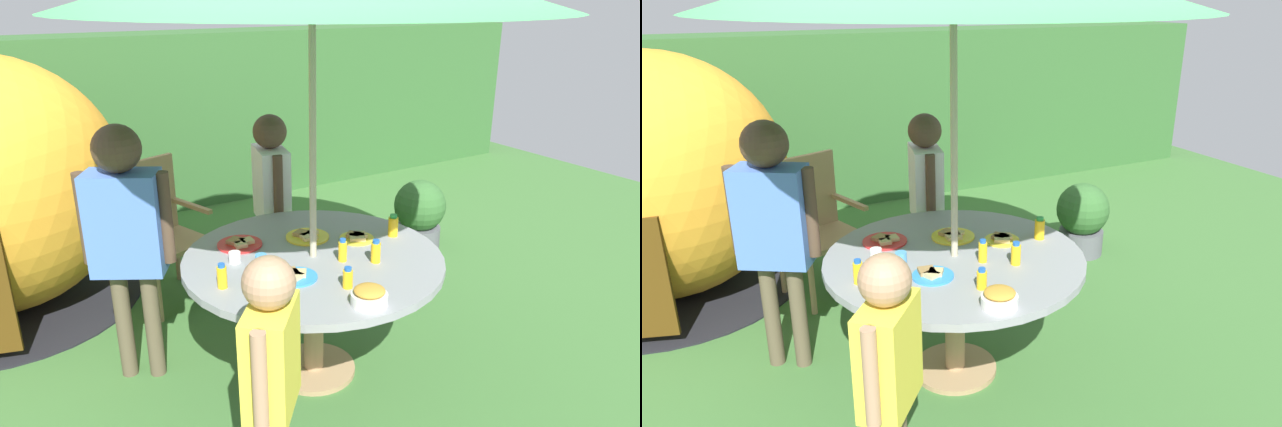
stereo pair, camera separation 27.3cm
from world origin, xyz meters
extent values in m
cube|color=#3D6B33|center=(0.00, 0.00, -0.01)|extent=(10.00, 10.00, 0.02)
cube|color=#33602D|center=(0.00, 3.27, 0.84)|extent=(9.00, 0.70, 1.68)
cylinder|color=tan|center=(0.00, 0.00, 0.01)|extent=(0.47, 0.47, 0.03)
cylinder|color=tan|center=(0.00, 0.00, 0.34)|extent=(0.11, 0.11, 0.68)
cylinder|color=gray|center=(0.00, 0.00, 0.70)|extent=(1.38, 1.38, 0.04)
cylinder|color=#B7AD8C|center=(0.00, 0.00, 1.14)|extent=(0.04, 0.04, 2.28)
cylinder|color=tan|center=(-0.58, 0.98, 0.20)|extent=(0.04, 0.04, 0.40)
cylinder|color=tan|center=(-0.15, 1.13, 0.20)|extent=(0.04, 0.04, 0.40)
cylinder|color=tan|center=(-0.71, 1.36, 0.20)|extent=(0.04, 0.04, 0.40)
cylinder|color=tan|center=(-0.28, 1.51, 0.20)|extent=(0.04, 0.04, 0.40)
cube|color=tan|center=(-0.43, 1.25, 0.42)|extent=(0.61, 0.58, 0.04)
cube|color=tan|center=(-0.50, 1.43, 0.71)|extent=(0.48, 0.20, 0.54)
cube|color=tan|center=(-0.65, 1.17, 0.64)|extent=(0.18, 0.42, 0.03)
cube|color=tan|center=(-0.21, 1.32, 0.64)|extent=(0.18, 0.42, 0.03)
ellipsoid|color=orange|center=(-1.40, 1.80, 0.85)|extent=(2.14, 2.09, 1.70)
cylinder|color=black|center=(-1.40, 1.80, 0.01)|extent=(2.20, 2.20, 0.01)
cylinder|color=#595960|center=(1.63, 1.01, 0.10)|extent=(0.36, 0.36, 0.20)
sphere|color=#33602D|center=(1.63, 1.01, 0.38)|extent=(0.43, 0.43, 0.43)
cylinder|color=navy|center=(0.23, 0.97, 0.29)|extent=(0.08, 0.08, 0.59)
cylinder|color=navy|center=(0.20, 0.83, 0.29)|extent=(0.08, 0.08, 0.59)
cube|color=white|center=(0.21, 0.90, 0.83)|extent=(0.26, 0.37, 0.50)
cylinder|color=#4C3828|center=(0.26, 1.08, 0.86)|extent=(0.06, 0.06, 0.45)
cylinder|color=#4C3828|center=(0.17, 0.72, 0.86)|extent=(0.06, 0.06, 0.45)
sphere|color=#4C3828|center=(0.21, 0.90, 1.19)|extent=(0.22, 0.22, 0.22)
cylinder|color=brown|center=(-0.90, 0.52, 0.32)|extent=(0.09, 0.09, 0.65)
cylinder|color=brown|center=(-0.77, 0.44, 0.32)|extent=(0.09, 0.09, 0.65)
cube|color=#4C72C6|center=(-0.83, 0.48, 0.92)|extent=(0.43, 0.36, 0.55)
cylinder|color=#4C3828|center=(-1.01, 0.59, 0.95)|extent=(0.07, 0.07, 0.49)
cylinder|color=#4C3828|center=(-0.66, 0.38, 0.95)|extent=(0.07, 0.07, 0.49)
sphere|color=#4C3828|center=(-0.83, 0.48, 1.31)|extent=(0.24, 0.24, 0.24)
cube|color=yellow|center=(-0.63, -0.74, 0.75)|extent=(0.32, 0.34, 0.44)
cylinder|color=tan|center=(-0.74, -0.88, 0.77)|extent=(0.06, 0.06, 0.40)
cylinder|color=tan|center=(-0.52, -0.61, 0.77)|extent=(0.06, 0.06, 0.40)
sphere|color=tan|center=(-0.63, -0.74, 1.07)|extent=(0.20, 0.20, 0.20)
cylinder|color=white|center=(-0.05, -0.57, 0.75)|extent=(0.17, 0.17, 0.05)
ellipsoid|color=gold|center=(-0.05, -0.57, 0.79)|extent=(0.14, 0.14, 0.04)
cylinder|color=#338CD8|center=(-0.20, -0.18, 0.73)|extent=(0.21, 0.21, 0.01)
cube|color=tan|center=(-0.18, -0.18, 0.74)|extent=(0.09, 0.09, 0.02)
cube|color=#9E7547|center=(-0.22, -0.14, 0.74)|extent=(0.09, 0.09, 0.02)
cube|color=tan|center=(-0.22, -0.19, 0.74)|extent=(0.08, 0.08, 0.02)
cylinder|color=yellow|center=(0.32, 0.06, 0.73)|extent=(0.20, 0.20, 0.01)
cube|color=tan|center=(0.35, 0.06, 0.74)|extent=(0.09, 0.09, 0.02)
cube|color=#9E7547|center=(0.31, 0.08, 0.74)|extent=(0.10, 0.10, 0.02)
cube|color=tan|center=(0.31, 0.04, 0.74)|extent=(0.12, 0.12, 0.02)
cylinder|color=red|center=(-0.28, 0.33, 0.73)|extent=(0.25, 0.25, 0.01)
cube|color=tan|center=(-0.24, 0.32, 0.74)|extent=(0.07, 0.07, 0.02)
cube|color=#9E7547|center=(-0.29, 0.35, 0.74)|extent=(0.11, 0.11, 0.02)
cube|color=tan|center=(-0.29, 0.29, 0.74)|extent=(0.07, 0.07, 0.02)
cylinder|color=yellow|center=(0.10, 0.23, 0.73)|extent=(0.25, 0.25, 0.01)
cube|color=tan|center=(0.12, 0.22, 0.74)|extent=(0.09, 0.09, 0.02)
cube|color=#9E7547|center=(0.08, 0.25, 0.74)|extent=(0.11, 0.11, 0.02)
cube|color=tan|center=(0.08, 0.19, 0.74)|extent=(0.09, 0.09, 0.02)
cylinder|color=yellow|center=(0.10, -0.13, 0.78)|extent=(0.05, 0.05, 0.11)
cylinder|color=blue|center=(0.10, -0.13, 0.84)|extent=(0.03, 0.03, 0.02)
cylinder|color=yellow|center=(-0.04, -0.39, 0.77)|extent=(0.05, 0.05, 0.09)
cylinder|color=blue|center=(-0.04, -0.39, 0.82)|extent=(0.03, 0.03, 0.02)
cylinder|color=yellow|center=(0.53, -0.01, 0.78)|extent=(0.06, 0.06, 0.11)
cylinder|color=green|center=(0.53, -0.01, 0.84)|extent=(0.04, 0.04, 0.02)
cylinder|color=yellow|center=(0.24, -0.23, 0.78)|extent=(0.05, 0.05, 0.11)
cylinder|color=blue|center=(0.24, -0.23, 0.84)|extent=(0.04, 0.04, 0.02)
cylinder|color=yellow|center=(-0.55, -0.08, 0.78)|extent=(0.05, 0.05, 0.11)
cylinder|color=blue|center=(-0.55, -0.08, 0.84)|extent=(0.03, 0.03, 0.02)
cylinder|color=#4C99D8|center=(-0.29, 0.04, 0.75)|extent=(0.06, 0.06, 0.06)
cylinder|color=white|center=(-0.39, 0.14, 0.75)|extent=(0.06, 0.06, 0.06)
camera|label=1|loc=(-1.44, -2.42, 2.03)|focal=32.79mm
camera|label=2|loc=(-1.20, -2.55, 2.03)|focal=32.79mm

